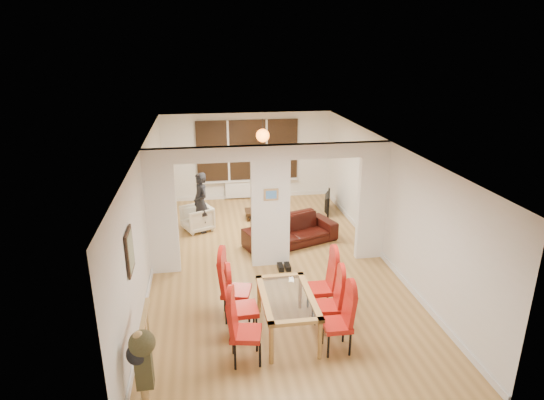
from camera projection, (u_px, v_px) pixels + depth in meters
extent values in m
cube|color=#A97E44|center=(270.00, 263.00, 9.81)|extent=(5.00, 9.00, 0.01)
cube|color=white|center=(270.00, 207.00, 9.39)|extent=(5.00, 0.18, 2.60)
cube|color=black|center=(248.00, 150.00, 13.47)|extent=(3.00, 0.08, 1.80)
cube|color=white|center=(248.00, 189.00, 13.82)|extent=(1.40, 0.08, 0.50)
sphere|color=orange|center=(263.00, 136.00, 12.24)|extent=(0.36, 0.36, 0.36)
cube|color=gray|center=(130.00, 251.00, 6.69)|extent=(0.04, 0.52, 0.67)
cube|color=#4C8CD8|center=(271.00, 195.00, 9.20)|extent=(0.30, 0.03, 0.25)
imported|color=black|center=(290.00, 231.00, 10.70)|extent=(2.35, 1.56, 0.64)
imported|color=beige|center=(197.00, 218.00, 11.47)|extent=(0.90, 0.91, 0.64)
imported|color=black|center=(201.00, 203.00, 11.26)|extent=(0.65, 0.55, 1.52)
imported|color=black|center=(325.00, 202.00, 12.74)|extent=(0.97, 0.41, 0.56)
cylinder|color=#143F19|center=(261.00, 206.00, 12.15)|extent=(0.07, 0.07, 0.29)
imported|color=black|center=(257.00, 210.00, 12.22)|extent=(0.24, 0.24, 0.06)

